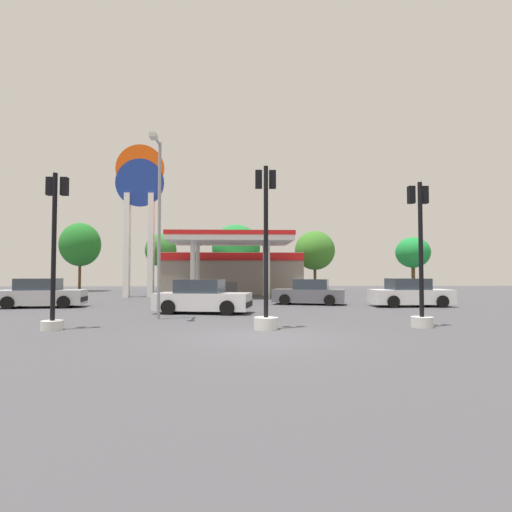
% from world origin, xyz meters
% --- Properties ---
extents(ground_plane, '(90.00, 90.00, 0.00)m').
position_xyz_m(ground_plane, '(0.00, 0.00, 0.00)').
color(ground_plane, '#47474C').
rests_on(ground_plane, ground).
extents(gas_station, '(11.62, 12.02, 4.57)m').
position_xyz_m(gas_station, '(-1.27, 24.07, 2.03)').
color(gas_station, gray).
rests_on(gas_station, ground).
extents(station_pole_sign, '(3.52, 0.56, 11.19)m').
position_xyz_m(station_pole_sign, '(-7.97, 19.21, 6.98)').
color(station_pole_sign, white).
rests_on(station_pole_sign, ground).
extents(car_0, '(4.30, 2.32, 1.47)m').
position_xyz_m(car_0, '(-10.67, 10.20, 0.66)').
color(car_0, black).
rests_on(car_0, ground).
extents(car_1, '(4.12, 1.95, 1.46)m').
position_xyz_m(car_1, '(8.27, 10.09, 0.66)').
color(car_1, black).
rests_on(car_1, ground).
extents(car_2, '(4.31, 2.42, 1.46)m').
position_xyz_m(car_2, '(-2.22, 6.86, 0.66)').
color(car_2, black).
rests_on(car_2, ground).
extents(car_3, '(4.20, 2.64, 1.40)m').
position_xyz_m(car_3, '(3.24, 11.76, 0.63)').
color(car_3, black).
rests_on(car_3, ground).
extents(traffic_signal_0, '(0.75, 0.75, 5.09)m').
position_xyz_m(traffic_signal_0, '(0.21, 1.59, 1.66)').
color(traffic_signal_0, silver).
rests_on(traffic_signal_0, ground).
extents(traffic_signal_1, '(0.69, 0.70, 4.69)m').
position_xyz_m(traffic_signal_1, '(5.24, 1.90, 1.71)').
color(traffic_signal_1, silver).
rests_on(traffic_signal_1, ground).
extents(traffic_signal_2, '(0.65, 0.68, 4.84)m').
position_xyz_m(traffic_signal_2, '(-6.32, 1.72, 1.97)').
color(traffic_signal_2, silver).
rests_on(traffic_signal_2, ground).
extents(tree_0, '(3.84, 3.84, 6.61)m').
position_xyz_m(tree_0, '(-16.09, 29.44, 4.50)').
color(tree_0, brown).
rests_on(tree_0, ground).
extents(tree_1, '(3.01, 3.01, 5.58)m').
position_xyz_m(tree_1, '(-8.30, 29.25, 3.97)').
color(tree_1, brown).
rests_on(tree_1, ground).
extents(tree_2, '(4.80, 4.80, 6.57)m').
position_xyz_m(tree_2, '(-1.02, 30.07, 4.30)').
color(tree_2, brown).
rests_on(tree_2, ground).
extents(tree_3, '(3.89, 3.89, 5.88)m').
position_xyz_m(tree_3, '(6.70, 29.05, 3.96)').
color(tree_3, brown).
rests_on(tree_3, ground).
extents(tree_4, '(3.50, 3.50, 5.49)m').
position_xyz_m(tree_4, '(17.32, 31.15, 3.87)').
color(tree_4, brown).
rests_on(tree_4, ground).
extents(corner_streetlamp, '(0.24, 1.48, 6.77)m').
position_xyz_m(corner_streetlamp, '(-3.69, 4.43, 4.08)').
color(corner_streetlamp, gray).
rests_on(corner_streetlamp, ground).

